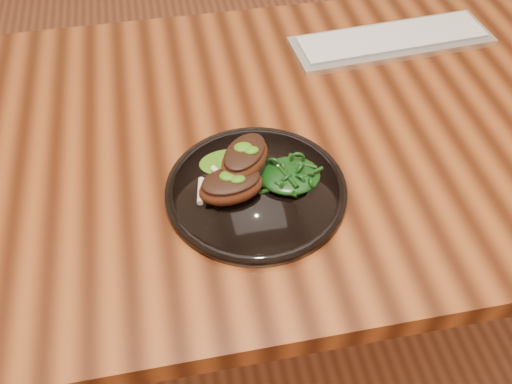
% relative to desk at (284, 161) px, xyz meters
% --- Properties ---
extents(desk, '(1.60, 0.80, 0.75)m').
position_rel_desk_xyz_m(desk, '(0.00, 0.00, 0.00)').
color(desk, '#331306').
rests_on(desk, ground).
extents(plate, '(0.28, 0.28, 0.02)m').
position_rel_desk_xyz_m(plate, '(-0.08, -0.14, 0.09)').
color(plate, black).
rests_on(plate, desk).
extents(lamb_chop_front, '(0.11, 0.08, 0.04)m').
position_rel_desk_xyz_m(lamb_chop_front, '(-0.12, -0.15, 0.12)').
color(lamb_chop_front, '#431C0C').
rests_on(lamb_chop_front, plate).
extents(lamb_chop_back, '(0.11, 0.11, 0.04)m').
position_rel_desk_xyz_m(lamb_chop_back, '(-0.09, -0.12, 0.14)').
color(lamb_chop_back, '#431C0C').
rests_on(lamb_chop_back, plate).
extents(herb_smear, '(0.09, 0.06, 0.01)m').
position_rel_desk_xyz_m(herb_smear, '(-0.12, -0.08, 0.10)').
color(herb_smear, '#204F08').
rests_on(herb_smear, plate).
extents(greens_heap, '(0.09, 0.09, 0.04)m').
position_rel_desk_xyz_m(greens_heap, '(-0.03, -0.14, 0.11)').
color(greens_heap, black).
rests_on(greens_heap, plate).
extents(keyboard, '(0.42, 0.15, 0.02)m').
position_rel_desk_xyz_m(keyboard, '(0.27, 0.21, 0.09)').
color(keyboard, silver).
rests_on(keyboard, desk).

